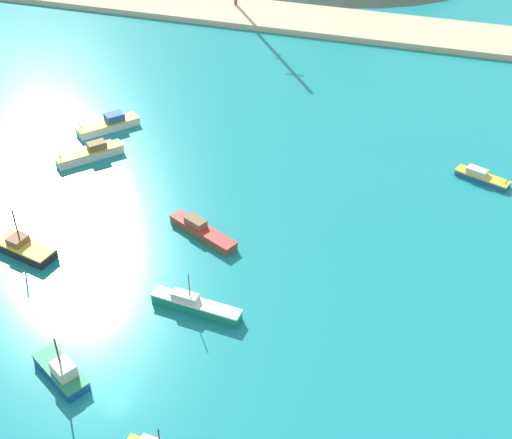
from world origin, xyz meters
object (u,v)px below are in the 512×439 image
at_px(fishing_boat_4, 195,305).
at_px(fishing_boat_2, 62,372).
at_px(fishing_boat_13, 202,231).
at_px(fishing_boat_1, 25,248).
at_px(fishing_boat_7, 481,177).
at_px(fishing_boat_10, 91,153).
at_px(fishing_boat_15, 109,124).

bearing_deg(fishing_boat_4, fishing_boat_2, -125.76).
bearing_deg(fishing_boat_13, fishing_boat_2, -101.40).
distance_m(fishing_boat_1, fishing_boat_7, 65.70).
distance_m(fishing_boat_1, fishing_boat_2, 22.55).
relative_size(fishing_boat_2, fishing_boat_7, 0.94).
bearing_deg(fishing_boat_1, fishing_boat_2, -47.94).
bearing_deg(fishing_boat_10, fishing_boat_7, 11.33).
xyz_separation_m(fishing_boat_10, fishing_boat_13, (23.59, -13.15, -0.09)).
bearing_deg(fishing_boat_13, fishing_boat_7, 35.44).
xyz_separation_m(fishing_boat_1, fishing_boat_15, (-4.56, 32.60, 0.02)).
bearing_deg(fishing_boat_15, fishing_boat_1, -82.03).
bearing_deg(fishing_boat_2, fishing_boat_10, 114.32).
distance_m(fishing_boat_7, fishing_boat_13, 42.92).
bearing_deg(fishing_boat_1, fishing_boat_13, 26.52).
bearing_deg(fishing_boat_1, fishing_boat_7, 32.34).
xyz_separation_m(fishing_boat_1, fishing_boat_2, (15.11, -16.74, 0.09)).
distance_m(fishing_boat_2, fishing_boat_7, 65.76).
xyz_separation_m(fishing_boat_10, fishing_boat_15, (-1.52, 9.20, 0.00)).
bearing_deg(fishing_boat_1, fishing_boat_4, -7.44).
height_order(fishing_boat_4, fishing_boat_10, fishing_boat_4).
bearing_deg(fishing_boat_2, fishing_boat_1, 132.06).
bearing_deg(fishing_boat_2, fishing_boat_7, 52.09).
xyz_separation_m(fishing_boat_7, fishing_boat_10, (-58.55, -11.74, 0.24)).
bearing_deg(fishing_boat_10, fishing_boat_2, -65.68).
distance_m(fishing_boat_2, fishing_boat_15, 53.12).
bearing_deg(fishing_boat_13, fishing_boat_1, -153.48).
distance_m(fishing_boat_4, fishing_boat_15, 46.35).
distance_m(fishing_boat_4, fishing_boat_10, 38.56).
relative_size(fishing_boat_2, fishing_boat_4, 0.69).
distance_m(fishing_boat_1, fishing_boat_13, 22.97).
bearing_deg(fishing_boat_2, fishing_boat_4, 54.24).
height_order(fishing_boat_4, fishing_boat_7, fishing_boat_4).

